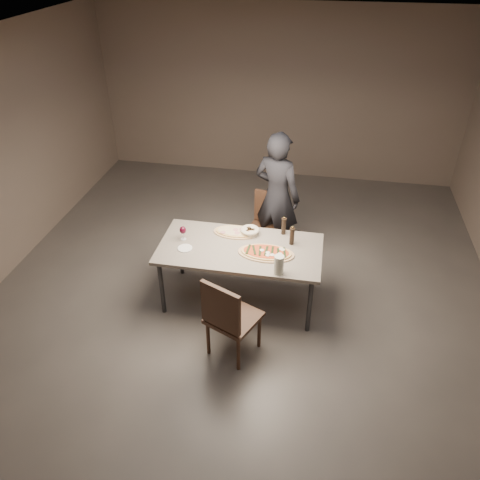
% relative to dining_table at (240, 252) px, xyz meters
% --- Properties ---
extents(room, '(7.00, 7.00, 7.00)m').
position_rel_dining_table_xyz_m(room, '(0.00, 0.00, 0.71)').
color(room, '#5C554F').
rests_on(room, ground).
extents(dining_table, '(1.80, 0.90, 0.75)m').
position_rel_dining_table_xyz_m(dining_table, '(0.00, 0.00, 0.00)').
color(dining_table, gray).
rests_on(dining_table, ground).
extents(zucchini_pizza, '(0.61, 0.34, 0.05)m').
position_rel_dining_table_xyz_m(zucchini_pizza, '(0.30, -0.07, 0.07)').
color(zucchini_pizza, tan).
rests_on(zucchini_pizza, dining_table).
extents(ham_pizza, '(0.51, 0.28, 0.04)m').
position_rel_dining_table_xyz_m(ham_pizza, '(-0.11, 0.28, 0.07)').
color(ham_pizza, tan).
rests_on(ham_pizza, dining_table).
extents(bread_basket, '(0.22, 0.22, 0.08)m').
position_rel_dining_table_xyz_m(bread_basket, '(0.06, 0.28, 0.10)').
color(bread_basket, beige).
rests_on(bread_basket, dining_table).
extents(oil_dish, '(0.14, 0.14, 0.02)m').
position_rel_dining_table_xyz_m(oil_dish, '(-0.08, 0.22, 0.07)').
color(oil_dish, white).
rests_on(oil_dish, dining_table).
extents(pepper_mill_left, '(0.06, 0.06, 0.23)m').
position_rel_dining_table_xyz_m(pepper_mill_left, '(0.44, 0.37, 0.16)').
color(pepper_mill_left, black).
rests_on(pepper_mill_left, dining_table).
extents(pepper_mill_right, '(0.06, 0.06, 0.23)m').
position_rel_dining_table_xyz_m(pepper_mill_right, '(0.55, 0.18, 0.16)').
color(pepper_mill_right, black).
rests_on(pepper_mill_right, dining_table).
extents(carafe, '(0.10, 0.10, 0.21)m').
position_rel_dining_table_xyz_m(carafe, '(0.47, -0.38, 0.16)').
color(carafe, silver).
rests_on(carafe, dining_table).
extents(wine_glass, '(0.07, 0.07, 0.17)m').
position_rel_dining_table_xyz_m(wine_glass, '(-0.66, 0.04, 0.17)').
color(wine_glass, silver).
rests_on(wine_glass, dining_table).
extents(side_plate, '(0.16, 0.16, 0.01)m').
position_rel_dining_table_xyz_m(side_plate, '(-0.59, -0.13, 0.06)').
color(side_plate, white).
rests_on(side_plate, dining_table).
extents(chair_near, '(0.61, 0.61, 0.97)m').
position_rel_dining_table_xyz_m(chair_near, '(0.05, -0.88, -0.15)').
color(chair_near, '#3E271A').
rests_on(chair_near, ground).
extents(chair_far, '(0.49, 0.49, 0.89)m').
position_rel_dining_table_xyz_m(chair_far, '(0.17, 0.99, -0.19)').
color(chair_far, '#3E271A').
rests_on(chair_far, ground).
extents(diner, '(0.73, 0.62, 1.71)m').
position_rel_dining_table_xyz_m(diner, '(0.28, 1.05, 0.16)').
color(diner, black).
rests_on(diner, ground).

